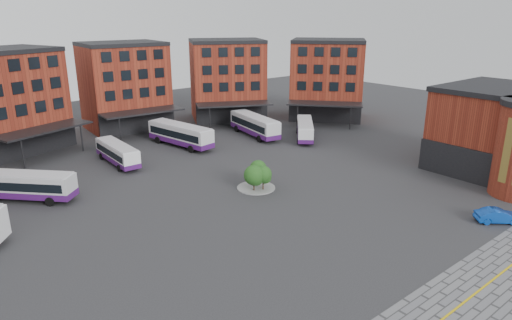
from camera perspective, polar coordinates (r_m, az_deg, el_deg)
ground at (r=43.39m, az=8.19°, el=-8.62°), size 160.00×160.00×0.00m
yellow_line at (r=38.46m, az=26.39°, el=-14.18°), size 26.00×0.15×0.02m
main_building at (r=69.48m, az=-18.55°, el=7.07°), size 94.14×42.48×14.60m
east_building at (r=63.68m, az=28.34°, el=3.11°), size 17.40×15.40×10.60m
tree_island at (r=51.65m, az=0.26°, el=-1.86°), size 4.40×4.40×3.09m
bus_b at (r=54.72m, az=-27.01°, el=-2.86°), size 9.33×9.65×3.07m
bus_c at (r=63.21m, az=-16.94°, el=0.85°), size 2.69×9.92×2.78m
bus_d at (r=69.48m, az=-9.44°, el=3.18°), size 4.78×12.15×3.34m
bus_e at (r=74.39m, az=-0.19°, el=4.41°), size 4.60×12.11×3.33m
bus_f at (r=73.16m, az=6.13°, el=3.86°), size 8.67×8.94×2.85m
blue_car at (r=49.84m, az=28.00°, el=-6.18°), size 4.11×3.84×1.38m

